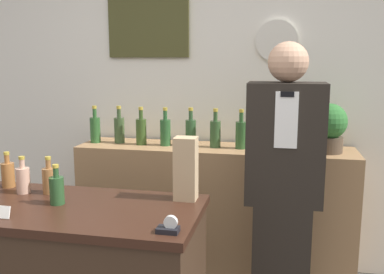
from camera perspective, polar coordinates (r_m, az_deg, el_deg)
name	(u,v)px	position (r m, az deg, el deg)	size (l,w,h in m)	color
back_wall	(201,91)	(3.31, 1.19, 6.09)	(5.20, 0.09, 2.70)	silver
back_shelf	(214,212)	(3.20, 2.92, -9.96)	(1.98, 0.43, 0.98)	#9E754C
shopkeeper	(283,192)	(2.54, 12.05, -7.18)	(0.43, 0.27, 1.70)	black
potted_plant	(329,127)	(3.01, 17.75, 1.33)	(0.24, 0.24, 0.33)	#4C3D2D
paper_bag	(186,169)	(2.12, -0.83, -4.25)	(0.11, 0.09, 0.32)	tan
tape_dispenser	(169,227)	(1.77, -3.10, -11.93)	(0.09, 0.06, 0.07)	black
price_card_right	(1,212)	(2.10, -24.17, -9.10)	(0.09, 0.02, 0.06)	white
counter_bottle_1	(8,174)	(2.56, -23.33, -4.53)	(0.07, 0.07, 0.20)	#996030
counter_bottle_2	(23,179)	(2.42, -21.59, -5.26)	(0.07, 0.07, 0.20)	tan
counter_bottle_3	(49,180)	(2.37, -18.50, -5.41)	(0.07, 0.07, 0.20)	#966436
counter_bottle_4	(57,189)	(2.18, -17.58, -6.66)	(0.07, 0.07, 0.20)	#274B26
shelf_bottle_0	(95,129)	(3.30, -12.78, 1.08)	(0.08, 0.08, 0.28)	#2A5728
shelf_bottle_1	(119,129)	(3.25, -9.66, 1.06)	(0.08, 0.08, 0.28)	#354B29
shelf_bottle_2	(141,131)	(3.16, -6.79, 0.86)	(0.08, 0.08, 0.28)	#334B1E
shelf_bottle_3	(165,131)	(3.11, -3.57, 0.77)	(0.08, 0.08, 0.28)	#285329
shelf_bottle_4	(191,132)	(3.09, -0.17, 0.74)	(0.08, 0.08, 0.28)	#2A4B29
shelf_bottle_5	(215,133)	(3.04, 3.13, 0.56)	(0.08, 0.08, 0.28)	#2F4D28
shelf_bottle_6	(241,134)	(3.02, 6.54, 0.42)	(0.08, 0.08, 0.28)	#2B5027
shelf_bottle_7	(267,134)	(3.03, 10.03, 0.36)	(0.08, 0.08, 0.28)	#2F571F
shelf_bottle_8	(294,135)	(3.03, 13.49, 0.25)	(0.08, 0.08, 0.28)	#2E5524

